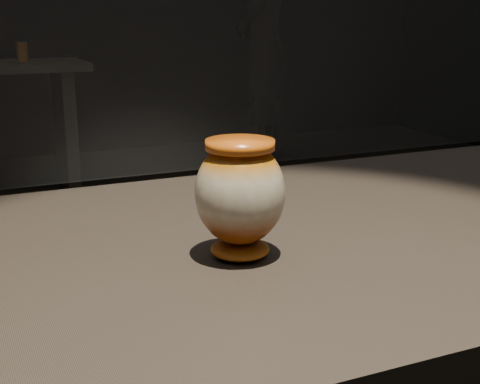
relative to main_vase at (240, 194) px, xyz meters
name	(u,v)px	position (x,y,z in m)	size (l,w,h in m)	color
main_vase	(240,194)	(0.00, 0.00, 0.00)	(0.13, 0.13, 0.17)	#7A310A
back_vase_right	(22,52)	(0.14, 3.72, -0.03)	(0.07, 0.07, 0.12)	brown
visitor	(264,47)	(2.08, 4.18, -0.06)	(0.68, 0.44, 1.86)	black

